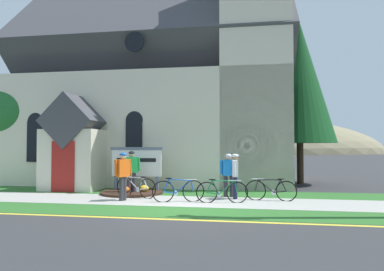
{
  "coord_description": "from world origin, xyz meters",
  "views": [
    {
      "loc": [
        2.01,
        -10.29,
        1.9
      ],
      "look_at": [
        -0.05,
        2.59,
        2.29
      ],
      "focal_mm": 32.31,
      "sensor_mm": 36.0,
      "label": 1
    }
  ],
  "objects_px": {
    "bicycle_black": "(178,191)",
    "bicycle_silver": "(136,187)",
    "church_sign": "(136,163)",
    "yard_deciduous_tree": "(18,115)",
    "bicycle_green": "(271,190)",
    "cyclist_in_red_jersey": "(235,173)",
    "cyclist_in_green_jersey": "(123,172)",
    "cyclist_in_orange_jersey": "(131,169)",
    "cyclist_in_blue_jersey": "(229,172)",
    "bicycle_blue": "(222,192)",
    "roadside_conifer": "(299,81)"
  },
  "relations": [
    {
      "from": "bicycle_green",
      "to": "bicycle_silver",
      "type": "relative_size",
      "value": 1.03
    },
    {
      "from": "cyclist_in_green_jersey",
      "to": "cyclist_in_red_jersey",
      "type": "relative_size",
      "value": 1.03
    },
    {
      "from": "bicycle_blue",
      "to": "bicycle_silver",
      "type": "bearing_deg",
      "value": 167.88
    },
    {
      "from": "church_sign",
      "to": "cyclist_in_green_jersey",
      "type": "xyz_separation_m",
      "value": [
        0.27,
        -2.29,
        -0.22
      ]
    },
    {
      "from": "bicycle_blue",
      "to": "cyclist_in_green_jersey",
      "type": "relative_size",
      "value": 1.03
    },
    {
      "from": "bicycle_blue",
      "to": "yard_deciduous_tree",
      "type": "distance_m",
      "value": 12.58
    },
    {
      "from": "bicycle_blue",
      "to": "yard_deciduous_tree",
      "type": "bearing_deg",
      "value": 155.96
    },
    {
      "from": "church_sign",
      "to": "bicycle_black",
      "type": "bearing_deg",
      "value": -45.59
    },
    {
      "from": "cyclist_in_blue_jersey",
      "to": "cyclist_in_green_jersey",
      "type": "xyz_separation_m",
      "value": [
        -3.57,
        -1.45,
        0.05
      ]
    },
    {
      "from": "cyclist_in_green_jersey",
      "to": "yard_deciduous_tree",
      "type": "relative_size",
      "value": 0.32
    },
    {
      "from": "church_sign",
      "to": "bicycle_silver",
      "type": "relative_size",
      "value": 1.31
    },
    {
      "from": "bicycle_blue",
      "to": "cyclist_in_orange_jersey",
      "type": "xyz_separation_m",
      "value": [
        -3.65,
        1.46,
        0.63
      ]
    },
    {
      "from": "cyclist_in_green_jersey",
      "to": "bicycle_blue",
      "type": "bearing_deg",
      "value": 1.66
    },
    {
      "from": "yard_deciduous_tree",
      "to": "bicycle_silver",
      "type": "bearing_deg",
      "value": -28.35
    },
    {
      "from": "bicycle_blue",
      "to": "cyclist_in_blue_jersey",
      "type": "relative_size",
      "value": 1.07
    },
    {
      "from": "cyclist_in_orange_jersey",
      "to": "cyclist_in_blue_jersey",
      "type": "xyz_separation_m",
      "value": [
        3.8,
        -0.12,
        -0.07
      ]
    },
    {
      "from": "bicycle_green",
      "to": "cyclist_in_red_jersey",
      "type": "xyz_separation_m",
      "value": [
        -1.24,
        0.17,
        0.57
      ]
    },
    {
      "from": "cyclist_in_green_jersey",
      "to": "bicycle_green",
      "type": "bearing_deg",
      "value": 9.2
    },
    {
      "from": "cyclist_in_orange_jersey",
      "to": "cyclist_in_blue_jersey",
      "type": "height_order",
      "value": "cyclist_in_orange_jersey"
    },
    {
      "from": "bicycle_green",
      "to": "bicycle_silver",
      "type": "bearing_deg",
      "value": -179.59
    },
    {
      "from": "cyclist_in_green_jersey",
      "to": "yard_deciduous_tree",
      "type": "xyz_separation_m",
      "value": [
        -7.71,
        5.06,
        2.56
      ]
    },
    {
      "from": "bicycle_green",
      "to": "bicycle_blue",
      "type": "bearing_deg",
      "value": -156.4
    },
    {
      "from": "bicycle_silver",
      "to": "cyclist_in_red_jersey",
      "type": "xyz_separation_m",
      "value": [
        3.62,
        0.21,
        0.55
      ]
    },
    {
      "from": "bicycle_green",
      "to": "bicycle_blue",
      "type": "height_order",
      "value": "bicycle_blue"
    },
    {
      "from": "cyclist_in_green_jersey",
      "to": "cyclist_in_red_jersey",
      "type": "distance_m",
      "value": 3.96
    },
    {
      "from": "bicycle_black",
      "to": "bicycle_silver",
      "type": "relative_size",
      "value": 1.0
    },
    {
      "from": "bicycle_black",
      "to": "roadside_conifer",
      "type": "bearing_deg",
      "value": 52.36
    },
    {
      "from": "bicycle_blue",
      "to": "bicycle_silver",
      "type": "xyz_separation_m",
      "value": [
        -3.2,
        0.69,
        0.01
      ]
    },
    {
      "from": "bicycle_green",
      "to": "cyclist_in_blue_jersey",
      "type": "xyz_separation_m",
      "value": [
        -1.5,
        0.63,
        0.56
      ]
    },
    {
      "from": "bicycle_silver",
      "to": "cyclist_in_blue_jersey",
      "type": "distance_m",
      "value": 3.47
    },
    {
      "from": "bicycle_black",
      "to": "bicycle_silver",
      "type": "height_order",
      "value": "bicycle_black"
    },
    {
      "from": "bicycle_silver",
      "to": "cyclist_in_red_jersey",
      "type": "height_order",
      "value": "cyclist_in_red_jersey"
    },
    {
      "from": "cyclist_in_blue_jersey",
      "to": "roadside_conifer",
      "type": "relative_size",
      "value": 0.19
    },
    {
      "from": "bicycle_green",
      "to": "bicycle_blue",
      "type": "distance_m",
      "value": 1.8
    },
    {
      "from": "cyclist_in_red_jersey",
      "to": "roadside_conifer",
      "type": "height_order",
      "value": "roadside_conifer"
    },
    {
      "from": "church_sign",
      "to": "bicycle_green",
      "type": "distance_m",
      "value": 5.6
    },
    {
      "from": "cyclist_in_orange_jersey",
      "to": "roadside_conifer",
      "type": "bearing_deg",
      "value": 34.36
    },
    {
      "from": "bicycle_green",
      "to": "cyclist_in_orange_jersey",
      "type": "bearing_deg",
      "value": 172.03
    },
    {
      "from": "bicycle_silver",
      "to": "cyclist_in_orange_jersey",
      "type": "distance_m",
      "value": 1.09
    },
    {
      "from": "roadside_conifer",
      "to": "bicycle_blue",
      "type": "bearing_deg",
      "value": -118.66
    },
    {
      "from": "cyclist_in_green_jersey",
      "to": "bicycle_black",
      "type": "bearing_deg",
      "value": 0.94
    },
    {
      "from": "bicycle_black",
      "to": "bicycle_green",
      "type": "bearing_deg",
      "value": 14.17
    },
    {
      "from": "yard_deciduous_tree",
      "to": "cyclist_in_red_jersey",
      "type": "bearing_deg",
      "value": -19.41
    },
    {
      "from": "cyclist_in_orange_jersey",
      "to": "church_sign",
      "type": "bearing_deg",
      "value": 93.26
    },
    {
      "from": "yard_deciduous_tree",
      "to": "bicycle_blue",
      "type": "bearing_deg",
      "value": -24.04
    },
    {
      "from": "bicycle_blue",
      "to": "bicycle_black",
      "type": "height_order",
      "value": "bicycle_black"
    },
    {
      "from": "cyclist_in_red_jersey",
      "to": "yard_deciduous_tree",
      "type": "height_order",
      "value": "yard_deciduous_tree"
    },
    {
      "from": "bicycle_black",
      "to": "cyclist_in_green_jersey",
      "type": "bearing_deg",
      "value": -179.06
    },
    {
      "from": "bicycle_silver",
      "to": "cyclist_in_blue_jersey",
      "type": "xyz_separation_m",
      "value": [
        3.36,
        0.66,
        0.55
      ]
    },
    {
      "from": "bicycle_black",
      "to": "yard_deciduous_tree",
      "type": "bearing_deg",
      "value": 152.48
    }
  ]
}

